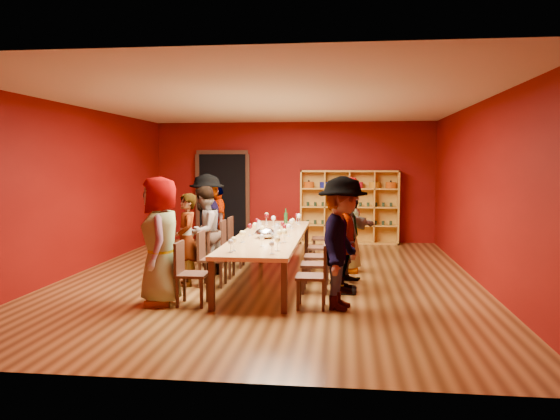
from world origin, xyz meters
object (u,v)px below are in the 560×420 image
(chair_person_left_0, at_px, (187,270))
(person_left_0, at_px, (160,241))
(chair_person_right_4, at_px, (326,235))
(tasting_table, at_px, (270,238))
(shelving_unit, at_px, (349,203))
(chair_person_right_2, at_px, (322,253))
(chair_person_left_1, at_px, (208,255))
(person_left_1, at_px, (187,240))
(person_right_2, at_px, (345,231))
(person_right_1, at_px, (345,243))
(person_left_4, at_px, (217,222))
(chair_person_left_3, at_px, (229,241))
(person_right_4, at_px, (340,221))
(chair_person_left_4, at_px, (236,236))
(chair_person_right_3, at_px, (324,244))
(person_right_0, at_px, (342,243))
(chair_person_right_0, at_px, (317,272))
(chair_person_right_1, at_px, (320,260))
(spittoon_bowl, at_px, (265,233))
(wine_bottle, at_px, (286,218))
(person_right_3, at_px, (346,224))
(chair_person_left_2, at_px, (217,249))
(person_left_3, at_px, (207,220))

(chair_person_left_0, xyz_separation_m, person_left_0, (-0.38, 0.00, 0.40))
(chair_person_right_4, bearing_deg, tasting_table, -114.83)
(shelving_unit, xyz_separation_m, chair_person_right_2, (-0.49, -4.54, -0.49))
(chair_person_left_1, xyz_separation_m, person_left_1, (-0.35, 0.00, 0.25))
(person_right_2, bearing_deg, person_right_1, -157.62)
(person_right_1, distance_m, person_right_2, 0.73)
(person_left_4, bearing_deg, chair_person_left_3, 6.27)
(person_left_4, xyz_separation_m, person_right_4, (2.49, 0.35, 0.02))
(chair_person_left_0, bearing_deg, chair_person_left_4, 90.00)
(chair_person_right_3, bearing_deg, person_right_0, -82.60)
(person_left_1, relative_size, chair_person_right_0, 1.68)
(shelving_unit, relative_size, chair_person_right_1, 2.70)
(chair_person_right_4, relative_size, spittoon_bowl, 2.65)
(chair_person_left_4, distance_m, person_right_1, 3.38)
(shelving_unit, bearing_deg, chair_person_right_4, -101.69)
(chair_person_right_2, bearing_deg, wine_bottle, 111.75)
(chair_person_right_2, xyz_separation_m, spittoon_bowl, (-0.93, -0.17, 0.33))
(chair_person_left_1, xyz_separation_m, chair_person_right_2, (1.82, 0.48, 0.00))
(tasting_table, distance_m, person_right_2, 1.32)
(person_right_3, height_order, chair_person_right_4, person_right_3)
(chair_person_left_3, xyz_separation_m, person_right_1, (2.20, -1.87, 0.27))
(tasting_table, distance_m, chair_person_left_1, 1.17)
(chair_person_right_1, bearing_deg, person_left_1, 173.55)
(person_left_0, relative_size, person_right_3, 1.03)
(shelving_unit, distance_m, chair_person_right_1, 5.31)
(person_right_2, distance_m, chair_person_right_4, 2.25)
(chair_person_left_4, height_order, chair_person_right_2, same)
(chair_person_left_2, height_order, chair_person_left_4, same)
(chair_person_right_4, bearing_deg, chair_person_right_3, -90.00)
(shelving_unit, distance_m, wine_bottle, 2.80)
(chair_person_right_3, bearing_deg, shelving_unit, 82.29)
(person_left_3, height_order, chair_person_right_3, person_left_3)
(person_left_1, xyz_separation_m, chair_person_left_2, (0.35, 0.67, -0.25))
(person_left_0, relative_size, chair_person_left_3, 2.02)
(person_left_3, xyz_separation_m, person_right_1, (2.61, -1.87, -0.12))
(person_left_1, height_order, chair_person_left_3, person_left_1)
(chair_person_right_2, bearing_deg, chair_person_left_0, -137.58)
(chair_person_right_0, xyz_separation_m, wine_bottle, (-0.83, 3.69, 0.37))
(person_right_0, xyz_separation_m, person_right_2, (0.04, 1.62, -0.05))
(tasting_table, bearing_deg, chair_person_left_0, -115.74)
(person_left_1, bearing_deg, chair_person_left_3, 146.77)
(person_left_4, distance_m, person_right_2, 3.17)
(person_left_1, bearing_deg, person_right_4, 116.27)
(person_right_3, relative_size, spittoon_bowl, 5.16)
(chair_person_right_2, bearing_deg, chair_person_left_3, 147.77)
(chair_person_left_1, relative_size, chair_person_right_2, 1.00)
(chair_person_left_4, relative_size, wine_bottle, 2.92)
(spittoon_bowl, distance_m, wine_bottle, 2.24)
(chair_person_left_4, bearing_deg, tasting_table, -60.57)
(person_left_1, distance_m, chair_person_right_4, 3.45)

